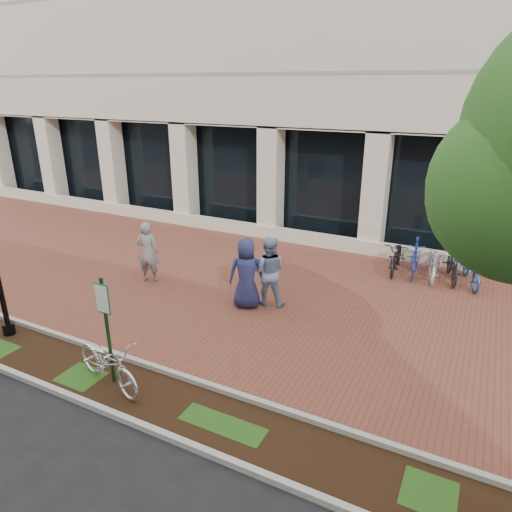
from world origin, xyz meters
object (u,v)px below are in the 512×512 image
at_px(locked_bicycle, 108,362).
at_px(pedestrian_left, 148,252).
at_px(bollard, 431,264).
at_px(parking_sign, 105,318).
at_px(bike_rack_cluster, 433,261).
at_px(pedestrian_mid, 269,271).
at_px(pedestrian_right, 246,273).

distance_m(locked_bicycle, pedestrian_left, 5.21).
bearing_deg(bollard, locked_bicycle, -119.89).
distance_m(parking_sign, locked_bicycle, 0.95).
bearing_deg(bike_rack_cluster, locked_bicycle, -129.10).
relative_size(locked_bicycle, pedestrian_left, 1.07).
xyz_separation_m(pedestrian_mid, bollard, (3.70, 3.93, -0.52)).
bearing_deg(bike_rack_cluster, pedestrian_mid, -142.49).
relative_size(pedestrian_left, pedestrian_right, 0.97).
xyz_separation_m(parking_sign, bollard, (4.97, 8.54, -1.02)).
xyz_separation_m(pedestrian_right, bike_rack_cluster, (4.22, 4.36, -0.43)).
height_order(pedestrian_right, bollard, pedestrian_right).
height_order(pedestrian_mid, pedestrian_right, pedestrian_mid).
bearing_deg(bike_rack_cluster, bollard, -164.87).
bearing_deg(locked_bicycle, pedestrian_right, 3.53).
relative_size(pedestrian_left, bike_rack_cluster, 0.59).
height_order(pedestrian_left, bollard, pedestrian_left).
xyz_separation_m(pedestrian_mid, bike_rack_cluster, (3.76, 3.96, -0.43)).
relative_size(locked_bicycle, bollard, 2.25).
bearing_deg(pedestrian_left, pedestrian_mid, 165.82).
relative_size(parking_sign, locked_bicycle, 1.15).
distance_m(pedestrian_right, bollard, 6.03).
xyz_separation_m(parking_sign, locked_bicycle, (0.01, -0.10, -0.95)).
distance_m(locked_bicycle, bollard, 9.97).
distance_m(parking_sign, bollard, 9.94).
height_order(locked_bicycle, bike_rack_cluster, bike_rack_cluster).
bearing_deg(locked_bicycle, pedestrian_mid, -0.90).
relative_size(pedestrian_left, bollard, 2.09).
height_order(parking_sign, pedestrian_left, parking_sign).
distance_m(pedestrian_left, pedestrian_right, 3.46).
bearing_deg(pedestrian_right, parking_sign, 53.92).
bearing_deg(bollard, pedestrian_right, -133.79).
xyz_separation_m(locked_bicycle, bollard, (4.97, 8.64, -0.07)).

